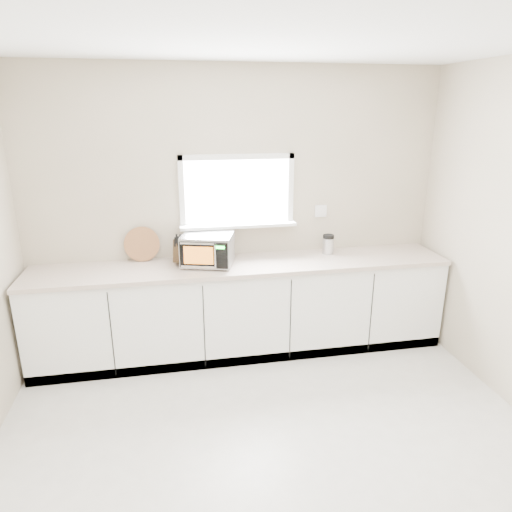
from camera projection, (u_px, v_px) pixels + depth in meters
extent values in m
plane|color=beige|center=(284.00, 478.00, 2.99)|extent=(4.00, 4.00, 0.00)
cube|color=beige|center=(237.00, 211.00, 4.44)|extent=(4.00, 0.02, 2.70)
cube|color=white|center=(237.00, 191.00, 4.36)|extent=(1.00, 0.02, 0.60)
cube|color=white|center=(238.00, 225.00, 4.40)|extent=(1.12, 0.16, 0.03)
cube|color=white|center=(237.00, 157.00, 4.25)|extent=(1.10, 0.04, 0.05)
cube|color=white|center=(238.00, 224.00, 4.45)|extent=(1.10, 0.04, 0.05)
cube|color=white|center=(182.00, 193.00, 4.25)|extent=(0.05, 0.04, 0.70)
cube|color=white|center=(291.00, 190.00, 4.44)|extent=(0.05, 0.04, 0.70)
cube|color=white|center=(321.00, 211.00, 4.59)|extent=(0.12, 0.01, 0.12)
cube|color=white|center=(243.00, 309.00, 4.44)|extent=(3.92, 0.60, 0.88)
cube|color=beige|center=(243.00, 265.00, 4.29)|extent=(3.92, 0.64, 0.04)
cylinder|color=black|center=(185.00, 268.00, 4.13)|extent=(0.02, 0.02, 0.01)
cylinder|color=black|center=(192.00, 259.00, 4.38)|extent=(0.02, 0.02, 0.01)
cylinder|color=black|center=(226.00, 270.00, 4.09)|extent=(0.02, 0.02, 0.01)
cylinder|color=black|center=(231.00, 260.00, 4.35)|extent=(0.02, 0.02, 0.01)
cube|color=#B5B7BC|center=(208.00, 249.00, 4.19)|extent=(0.53, 0.46, 0.27)
cube|color=black|center=(204.00, 255.00, 4.02)|extent=(0.42, 0.14, 0.24)
cube|color=orange|center=(198.00, 255.00, 4.02)|extent=(0.26, 0.08, 0.16)
cylinder|color=silver|center=(215.00, 257.00, 3.99)|extent=(0.02, 0.02, 0.21)
cube|color=black|center=(221.00, 256.00, 4.01)|extent=(0.11, 0.04, 0.23)
cube|color=#19FF33|center=(220.00, 247.00, 3.97)|extent=(0.07, 0.03, 0.03)
cube|color=silver|center=(207.00, 235.00, 4.15)|extent=(0.53, 0.46, 0.01)
cube|color=#452F18|center=(180.00, 251.00, 4.24)|extent=(0.15, 0.22, 0.25)
cube|color=black|center=(175.00, 242.00, 4.17)|extent=(0.02, 0.04, 0.09)
cube|color=black|center=(178.00, 241.00, 4.16)|extent=(0.02, 0.04, 0.09)
cube|color=black|center=(181.00, 243.00, 4.17)|extent=(0.02, 0.04, 0.09)
cube|color=black|center=(177.00, 239.00, 4.16)|extent=(0.02, 0.04, 0.09)
cube|color=black|center=(180.00, 239.00, 4.15)|extent=(0.02, 0.04, 0.09)
cylinder|color=#995B3B|center=(142.00, 244.00, 4.30)|extent=(0.33, 0.08, 0.33)
cylinder|color=#B5B7BC|center=(328.00, 246.00, 4.54)|extent=(0.14, 0.14, 0.16)
cylinder|color=black|center=(329.00, 236.00, 4.51)|extent=(0.13, 0.13, 0.04)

